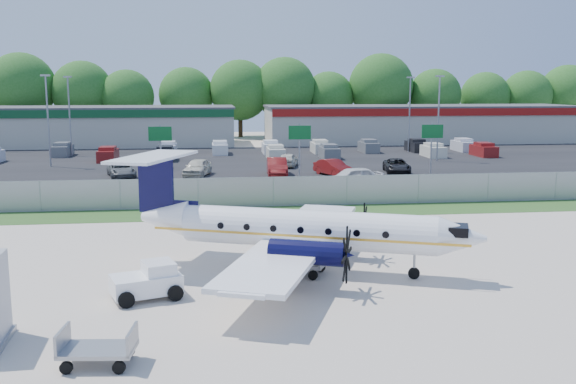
{
  "coord_description": "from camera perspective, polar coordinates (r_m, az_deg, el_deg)",
  "views": [
    {
      "loc": [
        -4.14,
        -27.99,
        7.97
      ],
      "look_at": [
        0.0,
        6.0,
        2.3
      ],
      "focal_mm": 40.0,
      "sensor_mm": 36.0,
      "label": 1
    }
  ],
  "objects": [
    {
      "name": "baggage_cart_far",
      "position": [
        19.76,
        -16.55,
        -13.18
      ],
      "size": [
        2.23,
        1.48,
        1.1
      ],
      "color": "gray",
      "rests_on": "ground"
    },
    {
      "name": "light_pole_ne",
      "position": [
        70.32,
        13.24,
        6.92
      ],
      "size": [
        0.9,
        0.35,
        9.09
      ],
      "color": "gray",
      "rests_on": "ground"
    },
    {
      "name": "baggage_cart_near",
      "position": [
        27.54,
        0.98,
        -6.21
      ],
      "size": [
        2.65,
        2.2,
        1.2
      ],
      "color": "gray",
      "rests_on": "ground"
    },
    {
      "name": "parked_car_d",
      "position": [
        57.92,
        4.02,
        1.47
      ],
      "size": [
        3.14,
        4.64,
        1.45
      ],
      "primitive_type": "imported",
      "rotation": [
        0.0,
        0.0,
        0.4
      ],
      "color": "maroon",
      "rests_on": "ground"
    },
    {
      "name": "light_pole_se",
      "position": [
        79.78,
        10.76,
        7.27
      ],
      "size": [
        0.9,
        0.35,
        9.09
      ],
      "color": "gray",
      "rests_on": "ground"
    },
    {
      "name": "perimeter_fence",
      "position": [
        42.76,
        -1.3,
        0.02
      ],
      "size": [
        120.0,
        0.06,
        1.99
      ],
      "color": "gray",
      "rests_on": "ground"
    },
    {
      "name": "parked_car_e",
      "position": [
        60.52,
        9.63,
        1.7
      ],
      "size": [
        2.81,
        4.94,
        1.3
      ],
      "primitive_type": "imported",
      "rotation": [
        0.0,
        0.0,
        -0.14
      ],
      "color": "black",
      "rests_on": "ground"
    },
    {
      "name": "cone_nose",
      "position": [
        34.42,
        9.57,
        -3.73
      ],
      "size": [
        0.34,
        0.34,
        0.48
      ],
      "color": "#D75F06",
      "rests_on": "ground"
    },
    {
      "name": "pushback_tug",
      "position": [
        25.13,
        -12.26,
        -7.74
      ],
      "size": [
        2.88,
        2.48,
        1.37
      ],
      "color": "white",
      "rests_on": "ground"
    },
    {
      "name": "ground",
      "position": [
        29.39,
        1.42,
        -6.33
      ],
      "size": [
        170.0,
        170.0,
        0.0
      ],
      "primitive_type": "plane",
      "color": "beige",
      "rests_on": "ground"
    },
    {
      "name": "tree_line",
      "position": [
        102.38,
        -4.62,
        4.9
      ],
      "size": [
        112.0,
        6.0,
        14.0
      ],
      "primitive_type": null,
      "color": "#245D1B",
      "rests_on": "ground"
    },
    {
      "name": "parked_car_f",
      "position": [
        64.5,
        -11.33,
        2.12
      ],
      "size": [
        1.78,
        4.3,
        1.38
      ],
      "primitive_type": "imported",
      "rotation": [
        0.0,
        0.0,
        3.22
      ],
      "color": "navy",
      "rests_on": "ground"
    },
    {
      "name": "parked_car_g",
      "position": [
        64.04,
        0.0,
        2.25
      ],
      "size": [
        2.75,
        4.44,
        1.41
      ],
      "primitive_type": "imported",
      "rotation": [
        0.0,
        0.0,
        2.86
      ],
      "color": "beige",
      "rests_on": "ground"
    },
    {
      "name": "road_car_west",
      "position": [
        48.2,
        -23.78,
        -0.92
      ],
      "size": [
        4.53,
        1.85,
        1.31
      ],
      "primitive_type": "imported",
      "rotation": [
        0.0,
        0.0,
        1.57
      ],
      "color": "black",
      "rests_on": "ground"
    },
    {
      "name": "aircraft",
      "position": [
        27.72,
        1.06,
        -3.28
      ],
      "size": [
        15.82,
        15.39,
        4.88
      ],
      "color": "white",
      "rests_on": "ground"
    },
    {
      "name": "parking_lot",
      "position": [
        68.58,
        -3.44,
        2.72
      ],
      "size": [
        170.0,
        32.0,
        0.02
      ],
      "primitive_type": "cube",
      "color": "black",
      "rests_on": "ground"
    },
    {
      "name": "sign_mid",
      "position": [
        51.58,
        1.04,
        4.55
      ],
      "size": [
        1.8,
        0.26,
        5.0
      ],
      "color": "gray",
      "rests_on": "ground"
    },
    {
      "name": "road_car_mid",
      "position": [
        50.66,
        5.71,
        0.3
      ],
      "size": [
        5.32,
        2.93,
        1.71
      ],
      "primitive_type": "imported",
      "rotation": [
        0.0,
        0.0,
        -1.38
      ],
      "color": "silver",
      "rests_on": "ground"
    },
    {
      "name": "light_pole_sw",
      "position": [
        77.67,
        -18.86,
        6.88
      ],
      "size": [
        0.9,
        0.35,
        9.09
      ],
      "color": "gray",
      "rests_on": "ground"
    },
    {
      "name": "building_west",
      "position": [
        92.29,
        -19.45,
        5.55
      ],
      "size": [
        46.4,
        12.4,
        5.24
      ],
      "color": "#BCB8A9",
      "rests_on": "ground"
    },
    {
      "name": "access_road",
      "position": [
        47.83,
        -1.88,
        -0.18
      ],
      "size": [
        170.0,
        8.0,
        0.02
      ],
      "primitive_type": "cube",
      "color": "black",
      "rests_on": "ground"
    },
    {
      "name": "parked_car_a",
      "position": [
        58.77,
        -14.56,
        1.3
      ],
      "size": [
        3.25,
        5.06,
        1.3
      ],
      "primitive_type": "imported",
      "rotation": [
        0.0,
        0.0,
        0.25
      ],
      "color": "#595B5E",
      "rests_on": "ground"
    },
    {
      "name": "sign_right",
      "position": [
        54.21,
        12.67,
        4.56
      ],
      "size": [
        1.8,
        0.26,
        5.0
      ],
      "color": "gray",
      "rests_on": "ground"
    },
    {
      "name": "light_pole_nw",
      "position": [
        67.92,
        -20.58,
        6.5
      ],
      "size": [
        0.9,
        0.35,
        9.09
      ],
      "color": "gray",
      "rests_on": "ground"
    },
    {
      "name": "far_parking_rows",
      "position": [
        73.54,
        -3.68,
        3.16
      ],
      "size": [
        56.0,
        10.0,
        1.6
      ],
      "primitive_type": null,
      "color": "gray",
      "rests_on": "ground"
    },
    {
      "name": "parked_car_b",
      "position": [
        58.0,
        -8.03,
        1.41
      ],
      "size": [
        2.94,
        4.89,
        1.56
      ],
      "primitive_type": "imported",
      "rotation": [
        0.0,
        0.0,
        -0.26
      ],
      "color": "beige",
      "rests_on": "ground"
    },
    {
      "name": "building_east",
      "position": [
        95.03,
        11.62,
        5.99
      ],
      "size": [
        44.4,
        12.4,
        5.24
      ],
      "color": "#BCB8A9",
      "rests_on": "ground"
    },
    {
      "name": "cone_starboard_wing",
      "position": [
        37.25,
        -2.82,
        -2.52
      ],
      "size": [
        0.42,
        0.42,
        0.6
      ],
      "color": "#D75F06",
      "rests_on": "ground"
    },
    {
      "name": "grass_verge",
      "position": [
        40.98,
        -1.01,
        -1.8
      ],
      "size": [
        170.0,
        4.0,
        0.02
      ],
      "primitive_type": "cube",
      "color": "#2D561E",
      "rests_on": "ground"
    },
    {
      "name": "parked_car_c",
      "position": [
        57.67,
        -0.99,
        1.46
      ],
      "size": [
        1.97,
        4.99,
        1.62
      ],
      "primitive_type": "imported",
      "rotation": [
        0.0,
        0.0,
        -0.05
      ],
      "color": "maroon",
      "rests_on": "ground"
    },
    {
      "name": "sign_left",
      "position": [
        51.23,
        -11.27,
        4.34
      ],
      "size": [
        1.8,
        0.26,
        5.0
      ],
      "color": "gray",
      "rests_on": "ground"
    }
  ]
}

